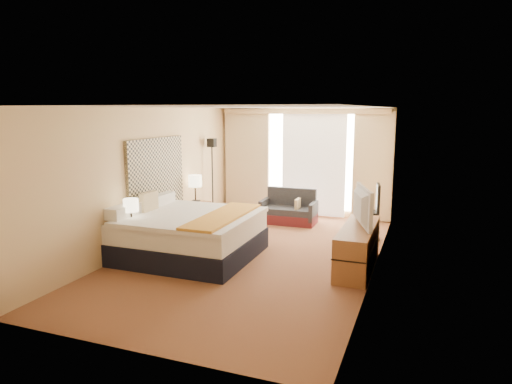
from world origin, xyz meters
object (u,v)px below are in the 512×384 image
(bed, at_px, (188,234))
(floor_lamp, at_px, (212,162))
(nightstand_right, at_px, (197,215))
(media_dresser, at_px, (358,247))
(desk_chair, at_px, (370,215))
(lamp_right, at_px, (195,181))
(lamp_left, at_px, (131,206))
(loveseat, at_px, (289,212))
(television, at_px, (357,206))
(nightstand_left, at_px, (128,246))

(bed, distance_m, floor_lamp, 3.00)
(nightstand_right, relative_size, media_dresser, 0.31)
(desk_chair, bearing_deg, lamp_right, 176.32)
(desk_chair, height_order, lamp_left, desk_chair)
(nightstand_right, relative_size, lamp_right, 0.90)
(desk_chair, bearing_deg, loveseat, 148.76)
(nightstand_right, bearing_deg, lamp_right, -111.01)
(bed, xyz_separation_m, desk_chair, (2.87, 2.21, 0.10))
(bed, relative_size, television, 2.07)
(lamp_right, bearing_deg, desk_chair, 5.81)
(media_dresser, height_order, desk_chair, desk_chair)
(bed, xyz_separation_m, floor_lamp, (-0.84, 2.72, 0.94))
(bed, xyz_separation_m, loveseat, (0.98, 2.97, -0.15))
(nightstand_left, height_order, floor_lamp, floor_lamp)
(television, bearing_deg, nightstand_left, 88.36)
(media_dresser, xyz_separation_m, loveseat, (-1.91, 2.55, -0.09))
(bed, height_order, floor_lamp, floor_lamp)
(television, bearing_deg, loveseat, 18.21)
(nightstand_left, bearing_deg, desk_chair, 37.67)
(loveseat, relative_size, floor_lamp, 0.66)
(media_dresser, distance_m, television, 0.67)
(desk_chair, height_order, television, television)
(bed, height_order, lamp_right, lamp_right)
(nightstand_left, height_order, nightstand_right, same)
(nightstand_right, bearing_deg, nightstand_left, -90.00)
(nightstand_right, xyz_separation_m, loveseat, (1.79, 1.10, -0.02))
(desk_chair, bearing_deg, bed, -151.87)
(lamp_right, xyz_separation_m, television, (3.66, -1.33, -0.01))
(desk_chair, bearing_deg, media_dresser, -98.84)
(lamp_right, bearing_deg, television, -19.91)
(loveseat, height_order, floor_lamp, floor_lamp)
(nightstand_left, relative_size, desk_chair, 0.49)
(nightstand_right, bearing_deg, bed, -66.66)
(media_dresser, distance_m, bed, 2.92)
(media_dresser, xyz_separation_m, floor_lamp, (-3.73, 2.30, 1.00))
(floor_lamp, height_order, desk_chair, floor_lamp)
(loveseat, xyz_separation_m, television, (1.86, -2.46, 0.76))
(loveseat, height_order, television, television)
(lamp_right, height_order, television, television)
(lamp_right, bearing_deg, bed, -65.91)
(loveseat, distance_m, television, 3.18)
(television, bearing_deg, floor_lamp, 40.04)
(desk_chair, bearing_deg, television, -100.49)
(floor_lamp, distance_m, lamp_left, 3.30)
(loveseat, xyz_separation_m, desk_chair, (1.89, -0.75, 0.24))
(media_dresser, height_order, bed, bed)
(nightstand_right, xyz_separation_m, bed, (0.81, -1.87, 0.13))
(media_dresser, relative_size, lamp_left, 3.37)
(nightstand_right, relative_size, desk_chair, 0.49)
(floor_lamp, xyz_separation_m, television, (3.68, -2.21, -0.33))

